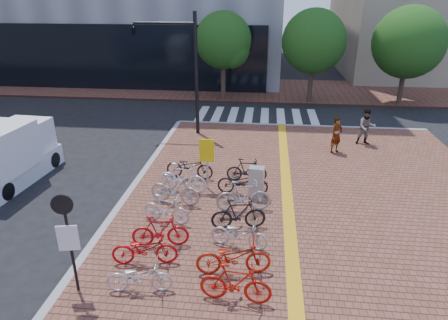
# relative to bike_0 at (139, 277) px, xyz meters

# --- Properties ---
(ground) EXTENTS (120.00, 120.00, 0.00)m
(ground) POSITION_rel_bike_0_xyz_m (1.90, 2.35, -0.59)
(ground) COLOR black
(ground) RESTS_ON ground
(kerb_north) EXTENTS (14.00, 0.25, 0.15)m
(kerb_north) POSITION_rel_bike_0_xyz_m (4.90, 14.35, -0.51)
(kerb_north) COLOR gray
(kerb_north) RESTS_ON ground
(far_sidewalk) EXTENTS (70.00, 8.00, 0.15)m
(far_sidewalk) POSITION_rel_bike_0_xyz_m (1.90, 23.35, -0.51)
(far_sidewalk) COLOR brown
(far_sidewalk) RESTS_ON ground
(crosswalk) EXTENTS (7.50, 4.00, 0.01)m
(crosswalk) POSITION_rel_bike_0_xyz_m (2.40, 16.35, -0.58)
(crosswalk) COLOR silver
(crosswalk) RESTS_ON ground
(street_trees) EXTENTS (16.20, 4.60, 6.35)m
(street_trees) POSITION_rel_bike_0_xyz_m (6.95, 19.81, 3.51)
(street_trees) COLOR #38281E
(street_trees) RESTS_ON far_sidewalk
(bike_0) EXTENTS (1.74, 0.80, 0.88)m
(bike_0) POSITION_rel_bike_0_xyz_m (0.00, 0.00, 0.00)
(bike_0) COLOR silver
(bike_0) RESTS_ON sidewalk
(bike_1) EXTENTS (1.90, 0.91, 0.96)m
(bike_1) POSITION_rel_bike_0_xyz_m (-0.19, 1.11, 0.04)
(bike_1) COLOR red
(bike_1) RESTS_ON sidewalk
(bike_2) EXTENTS (1.75, 0.74, 1.02)m
(bike_2) POSITION_rel_bike_0_xyz_m (0.02, 1.98, 0.07)
(bike_2) COLOR red
(bike_2) RESTS_ON sidewalk
(bike_3) EXTENTS (1.71, 0.78, 0.99)m
(bike_3) POSITION_rel_bike_0_xyz_m (-0.13, 3.29, 0.06)
(bike_3) COLOR silver
(bike_3) RESTS_ON sidewalk
(bike_4) EXTENTS (1.94, 0.87, 1.12)m
(bike_4) POSITION_rel_bike_0_xyz_m (-0.13, 4.57, 0.12)
(bike_4) COLOR #A5A6AA
(bike_4) RESTS_ON sidewalk
(bike_5) EXTENTS (1.97, 0.85, 1.15)m
(bike_5) POSITION_rel_bike_0_xyz_m (-0.05, 5.53, 0.13)
(bike_5) COLOR white
(bike_5) RESTS_ON sidewalk
(bike_6) EXTENTS (1.98, 0.82, 1.02)m
(bike_6) POSITION_rel_bike_0_xyz_m (-0.01, 6.73, 0.07)
(bike_6) COLOR black
(bike_6) RESTS_ON sidewalk
(bike_7) EXTENTS (1.81, 0.63, 1.07)m
(bike_7) POSITION_rel_bike_0_xyz_m (2.43, -0.10, 0.10)
(bike_7) COLOR red
(bike_7) RESTS_ON sidewalk
(bike_8) EXTENTS (2.09, 1.01, 1.05)m
(bike_8) POSITION_rel_bike_0_xyz_m (2.29, 0.95, 0.09)
(bike_8) COLOR #AA1D0C
(bike_8) RESTS_ON sidewalk
(bike_9) EXTENTS (1.83, 0.91, 0.92)m
(bike_9) POSITION_rel_bike_0_xyz_m (2.35, 2.18, 0.02)
(bike_9) COLOR silver
(bike_9) RESTS_ON sidewalk
(bike_10) EXTENTS (1.82, 0.84, 1.06)m
(bike_10) POSITION_rel_bike_0_xyz_m (2.25, 3.18, 0.09)
(bike_10) COLOR black
(bike_10) RESTS_ON sidewalk
(bike_11) EXTENTS (1.97, 0.86, 1.15)m
(bike_11) POSITION_rel_bike_0_xyz_m (2.33, 4.33, 0.13)
(bike_11) COLOR #A2A2A7
(bike_11) RESTS_ON sidewalk
(bike_12) EXTENTS (1.91, 0.68, 1.00)m
(bike_12) POSITION_rel_bike_0_xyz_m (2.23, 5.59, 0.06)
(bike_12) COLOR black
(bike_12) RESTS_ON sidewalk
(bike_13) EXTENTS (1.63, 0.50, 0.97)m
(bike_13) POSITION_rel_bike_0_xyz_m (2.32, 6.70, 0.05)
(bike_13) COLOR black
(bike_13) RESTS_ON sidewalk
(pedestrian_a) EXTENTS (0.75, 0.72, 1.74)m
(pedestrian_a) POSITION_rel_bike_0_xyz_m (6.30, 10.30, 0.43)
(pedestrian_a) COLOR gray
(pedestrian_a) RESTS_ON sidewalk
(pedestrian_b) EXTENTS (0.90, 0.72, 1.79)m
(pedestrian_b) POSITION_rel_bike_0_xyz_m (7.94, 11.59, 0.46)
(pedestrian_b) COLOR #4C5561
(pedestrian_b) RESTS_ON sidewalk
(utility_box) EXTENTS (0.58, 0.45, 1.18)m
(utility_box) POSITION_rel_bike_0_xyz_m (2.74, 5.42, 0.15)
(utility_box) COLOR #B7B7BC
(utility_box) RESTS_ON sidewalk
(yellow_sign) EXTENTS (0.56, 0.14, 2.05)m
(yellow_sign) POSITION_rel_bike_0_xyz_m (0.86, 5.83, 0.98)
(yellow_sign) COLOR #B7B7BC
(yellow_sign) RESTS_ON sidewalk
(notice_sign) EXTENTS (0.51, 0.17, 2.77)m
(notice_sign) POSITION_rel_bike_0_xyz_m (-1.60, -0.17, 1.30)
(notice_sign) COLOR black
(notice_sign) RESTS_ON sidewalk
(traffic_light_pole) EXTENTS (3.33, 1.28, 6.20)m
(traffic_light_pole) POSITION_rel_bike_0_xyz_m (-2.08, 12.40, 3.84)
(traffic_light_pole) COLOR black
(traffic_light_pole) RESTS_ON sidewalk
(box_truck) EXTENTS (2.20, 4.47, 2.51)m
(box_truck) POSITION_rel_bike_0_xyz_m (-7.21, 5.96, 0.59)
(box_truck) COLOR white
(box_truck) RESTS_ON ground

